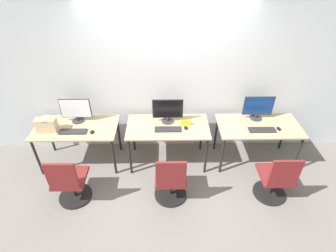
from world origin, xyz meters
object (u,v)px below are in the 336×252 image
mouse_right (279,129)px  mouse_left (92,132)px  keyboard_center (168,129)px  office_chair_right (275,180)px  monitor_center (168,110)px  office_chair_center (171,182)px  mouse_center (186,128)px  handbag (46,125)px  keyboard_left (73,132)px  monitor_left (76,110)px  keyboard_right (262,130)px  monitor_right (258,107)px  office_chair_left (70,183)px

mouse_right → mouse_left: bearing=-179.2°
keyboard_center → office_chair_right: bearing=-25.0°
monitor_center → mouse_left: bearing=-166.1°
office_chair_center → mouse_center: bearing=71.3°
handbag → keyboard_left: bearing=-4.9°
office_chair_right → mouse_center: bearing=149.3°
monitor_left → mouse_right: size_ratio=5.36×
monitor_left → mouse_center: 1.75m
keyboard_center → office_chair_center: bearing=-87.6°
monitor_center → keyboard_right: (1.45, -0.27, -0.20)m
keyboard_left → monitor_right: monitor_right is taller
office_chair_center → keyboard_right: (1.42, 0.68, 0.39)m
monitor_center → handbag: size_ratio=1.61×
mouse_left → mouse_right: size_ratio=1.00×
mouse_left → office_chair_left: (-0.23, -0.67, -0.40)m
monitor_right → keyboard_right: monitor_right is taller
monitor_center → keyboard_right: 1.49m
monitor_left → mouse_left: monitor_left is taller
monitor_center → keyboard_left: bearing=-169.6°
office_chair_center → office_chair_right: 1.49m
office_chair_left → keyboard_center: size_ratio=2.11×
mouse_left → mouse_right: same height
handbag → mouse_center: bearing=0.8°
monitor_right → keyboard_right: 0.39m
monitor_left → mouse_center: size_ratio=5.36×
monitor_left → monitor_center: (1.45, -0.03, 0.00)m
keyboard_left → handbag: 0.40m
office_chair_left → monitor_right: monitor_right is taller
office_chair_left → handbag: size_ratio=2.89×
office_chair_left → mouse_right: bearing=12.9°
office_chair_left → office_chair_right: same height
monitor_center → office_chair_center: bearing=-88.2°
monitor_right → mouse_right: 0.45m
mouse_center → monitor_right: bearing=13.1°
office_chair_left → keyboard_right: bearing=13.6°
monitor_left → monitor_center: same height
keyboard_center → mouse_center: bearing=5.6°
office_chair_left → mouse_center: (1.66, 0.75, 0.40)m
office_chair_left → keyboard_center: 1.61m
keyboard_right → mouse_right: 0.27m
monitor_center → mouse_center: 0.40m
monitor_left → handbag: size_ratio=1.61×
keyboard_left → handbag: bearing=175.1°
office_chair_right → office_chair_center: bearing=-179.9°
office_chair_right → handbag: 3.47m
keyboard_right → mouse_right: size_ratio=4.57×
keyboard_center → office_chair_right: size_ratio=0.47×
keyboard_center → keyboard_left: bearing=-178.6°
office_chair_center → mouse_left: bearing=151.1°
mouse_center → keyboard_right: (1.17, -0.06, -0.01)m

